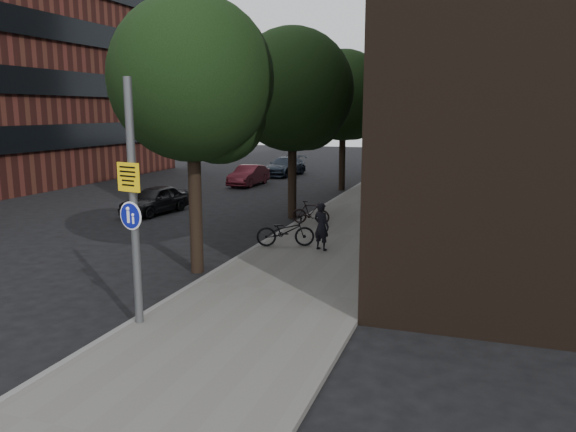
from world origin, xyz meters
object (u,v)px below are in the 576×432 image
at_px(signpost, 134,203).
at_px(pedestrian, 321,226).
at_px(parked_bike_facade_near, 390,222).
at_px(parked_car_near, 155,200).

relative_size(signpost, pedestrian, 3.30).
bearing_deg(pedestrian, parked_bike_facade_near, -99.59).
height_order(signpost, parked_car_near, signpost).
bearing_deg(signpost, pedestrian, 86.95).
relative_size(signpost, parked_car_near, 1.39).
xyz_separation_m(pedestrian, parked_bike_facade_near, (1.74, 2.79, -0.26)).
height_order(pedestrian, parked_car_near, pedestrian).
bearing_deg(pedestrian, signpost, 97.20).
relative_size(pedestrian, parked_car_near, 0.42).
bearing_deg(parked_bike_facade_near, parked_car_near, 96.23).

